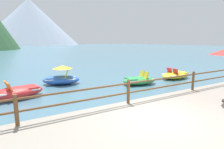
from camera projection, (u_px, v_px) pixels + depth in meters
ground_plane at (27, 54)px, 40.17m from camera, size 200.00×200.00×0.00m
dock_railing at (128, 89)px, 7.28m from camera, size 23.92×0.12×0.95m
pedal_boat_0 at (61, 78)px, 12.29m from camera, size 2.71×2.08×1.26m
pedal_boat_1 at (175, 75)px, 14.14m from camera, size 2.68×1.52×0.84m
pedal_boat_2 at (17, 92)px, 9.30m from camera, size 2.73×1.75×0.90m
pedal_boat_4 at (139, 80)px, 12.24m from camera, size 2.47×1.59×0.85m
distant_peak at (30, 22)px, 122.29m from camera, size 62.34×62.34×29.92m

